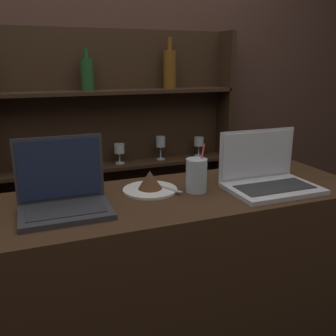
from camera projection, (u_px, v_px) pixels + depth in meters
bar_counter at (150, 319)px, 1.53m from camera, size 1.74×0.51×1.06m
back_wall at (94, 97)px, 2.20m from camera, size 7.00×0.06×2.70m
back_shelf at (119, 171)px, 2.29m from camera, size 1.43×0.18×1.73m
laptop_near at (63, 194)px, 1.25m from camera, size 0.30×0.20×0.25m
laptop_far at (267, 177)px, 1.49m from camera, size 0.35×0.24×0.22m
cake_plate at (150, 184)px, 1.45m from camera, size 0.21×0.21×0.08m
water_glass at (196, 175)px, 1.44m from camera, size 0.08×0.08×0.19m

